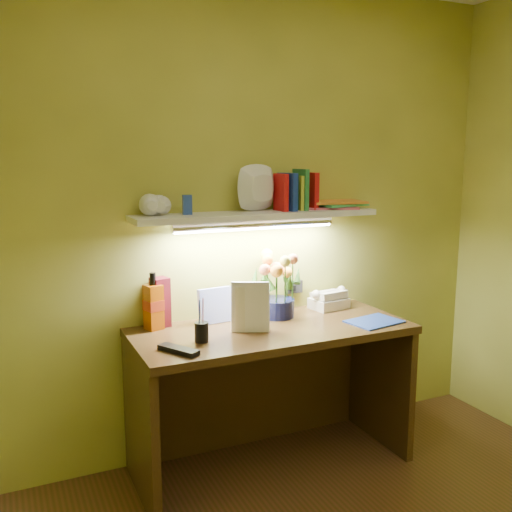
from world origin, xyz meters
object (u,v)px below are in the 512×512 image
at_px(desk_clock, 340,298).
at_px(telephone, 329,298).
at_px(whisky_bottle, 153,301).
at_px(desk, 272,397).
at_px(flower_bouquet, 277,286).

bearing_deg(desk_clock, telephone, 176.06).
relative_size(telephone, whisky_bottle, 0.68).
height_order(desk, telephone, telephone).
relative_size(desk, telephone, 7.19).
relative_size(desk_clock, whisky_bottle, 0.31).
bearing_deg(desk, whisky_bottle, 158.23).
bearing_deg(desk_clock, desk, 179.75).
height_order(telephone, whisky_bottle, whisky_bottle).
relative_size(flower_bouquet, desk_clock, 3.76).
xyz_separation_m(desk, flower_bouquet, (0.11, 0.17, 0.54)).
xyz_separation_m(desk, telephone, (0.45, 0.19, 0.43)).
xyz_separation_m(telephone, desk_clock, (0.09, 0.03, -0.01)).
distance_m(telephone, whisky_bottle, 1.00).
relative_size(desk, flower_bouquet, 4.18).
bearing_deg(desk_clock, flower_bouquet, 165.02).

